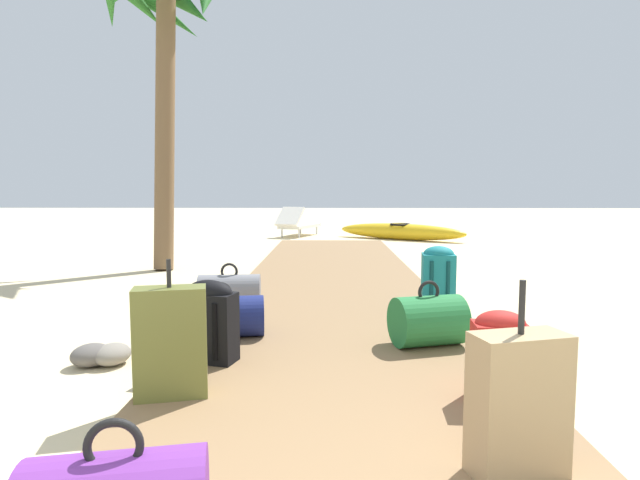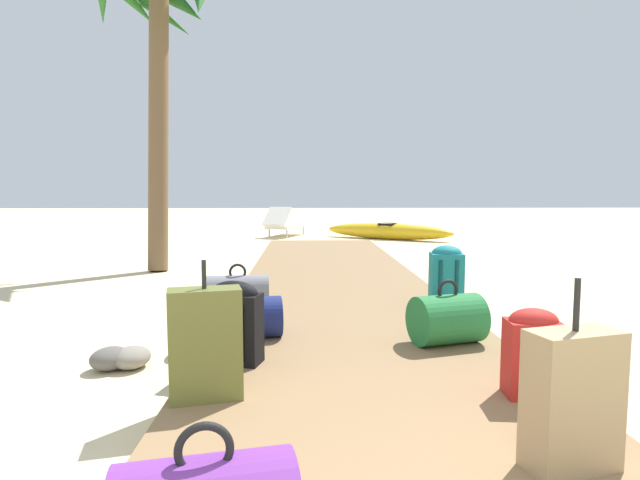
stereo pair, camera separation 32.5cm
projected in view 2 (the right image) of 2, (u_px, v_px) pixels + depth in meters
name	position (u px, v px, depth m)	size (l,w,h in m)	color
ground_plane	(342.00, 311.00, 5.08)	(60.00, 60.00, 0.00)	beige
boardwalk	(335.00, 287.00, 6.15)	(2.19, 10.79, 0.08)	olive
backpack_black	(234.00, 320.00, 3.30)	(0.37, 0.26, 0.53)	black
duffel_bag_navy	(239.00, 318.00, 3.87)	(0.68, 0.40, 0.42)	navy
suitcase_tan	(572.00, 400.00, 2.04)	(0.40, 0.27, 0.77)	tan
duffel_bag_green	(447.00, 319.00, 3.73)	(0.57, 0.48, 0.47)	#237538
backpack_red	(532.00, 350.00, 2.76)	(0.29, 0.22, 0.48)	red
backpack_teal	(446.00, 275.00, 4.88)	(0.32, 0.29, 0.59)	#197A7F
duffel_bag_grey	(238.00, 291.00, 4.91)	(0.61, 0.35, 0.42)	slate
suitcase_olive	(205.00, 344.00, 2.73)	(0.41, 0.25, 0.74)	olive
palm_tree_near_left	(153.00, 26.00, 7.55)	(1.96, 1.96, 4.59)	brown
lounge_chair	(284.00, 224.00, 13.33)	(1.13, 1.67, 0.77)	white
kayak	(388.00, 231.00, 12.59)	(3.03, 2.18, 0.39)	gold
rock_right_near	(442.00, 270.00, 7.17)	(0.25, 0.22, 0.16)	#5B5651
rock_left_far	(132.00, 357.00, 3.46)	(0.24, 0.28, 0.14)	gray
rock_left_mid	(110.00, 358.00, 3.42)	(0.23, 0.27, 0.15)	#5B5651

